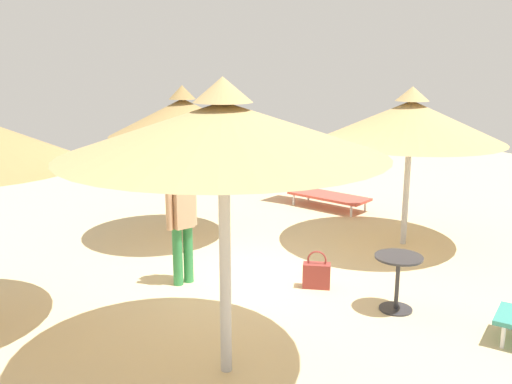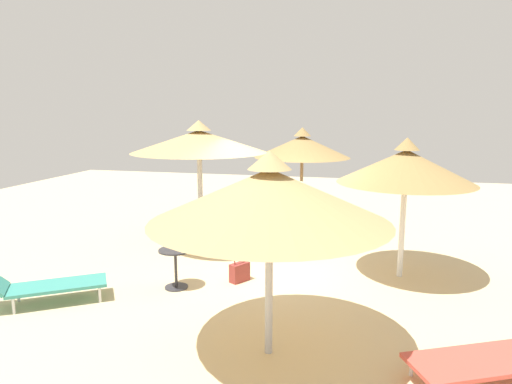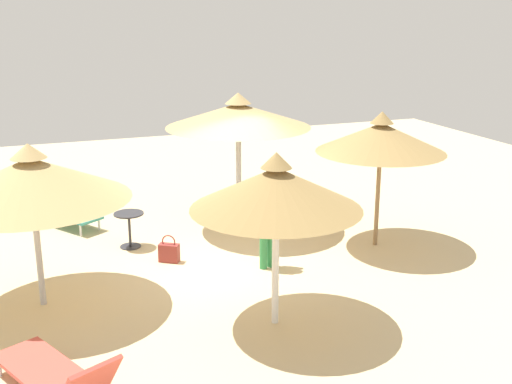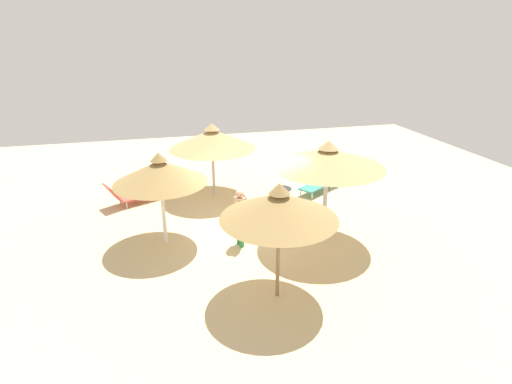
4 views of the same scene
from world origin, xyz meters
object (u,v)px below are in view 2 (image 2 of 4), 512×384
Objects in this scene: side_table_round at (176,262)px; parasol_umbrella_far_left at (406,166)px; parasol_umbrella_back at (199,141)px; person_standing_edge at (300,215)px; handbag at (240,271)px; lounge_chair_center at (503,352)px; lounge_chair_far_right at (35,283)px; parasol_umbrella_near_left at (269,195)px; parasol_umbrella_near_right at (302,147)px.

parasol_umbrella_far_left is at bearing -158.93° from side_table_round.
parasol_umbrella_back is 1.84× the size of person_standing_edge.
person_standing_edge is 3.13× the size of handbag.
parasol_umbrella_far_left is 3.44m from handbag.
lounge_chair_far_right is at bearing -4.18° from lounge_chair_center.
parasol_umbrella_far_left reaches higher than parasol_umbrella_near_left.
parasol_umbrella_far_left is 1.29× the size of lounge_chair_far_right.
parasol_umbrella_near_right is 6.73m from lounge_chair_far_right.
person_standing_edge is (1.91, -0.63, -1.12)m from parasol_umbrella_far_left.
handbag is (0.98, -2.19, -1.81)m from parasol_umbrella_near_left.
parasol_umbrella_near_right is 0.90× the size of parasol_umbrella_near_left.
person_standing_edge is at bearing -131.43° from side_table_round.
lounge_chair_far_right reaches higher than handbag.
parasol_umbrella_back is 1.13× the size of parasol_umbrella_near_right.
parasol_umbrella_near_left reaches higher than side_table_round.
lounge_chair_far_right is at bearing 41.28° from person_standing_edge.
parasol_umbrella_back is 2.67m from person_standing_edge.
handbag is at bearing 81.82° from parasol_umbrella_near_right.
parasol_umbrella_far_left is at bearing 161.73° from person_standing_edge.
parasol_umbrella_back is 1.02× the size of parasol_umbrella_near_left.
handbag is at bearing 18.24° from parasol_umbrella_far_left.
parasol_umbrella_near_right reaches higher than handbag.
parasol_umbrella_near_left is at bearing 1.21° from lounge_chair_center.
lounge_chair_far_right is 1.23× the size of person_standing_edge.
parasol_umbrella_near_left is 2.99m from side_table_round.
side_table_round reaches higher than handbag.
lounge_chair_far_right is 3.26m from handbag.
lounge_chair_center is (-3.07, 6.03, -1.77)m from parasol_umbrella_near_right.
person_standing_edge reaches higher than handbag.
parasol_umbrella_far_left is at bearing -155.15° from lounge_chair_far_right.
handbag is (0.56, 3.90, -1.91)m from parasol_umbrella_near_right.
lounge_chair_center is (-0.86, 3.05, -1.69)m from parasol_umbrella_far_left.
lounge_chair_center is 1.31× the size of person_standing_edge.
person_standing_edge reaches higher than side_table_round.
person_standing_edge is (2.77, -3.68, 0.57)m from lounge_chair_center.
lounge_chair_center is at bearing 105.75° from parasol_umbrella_far_left.
person_standing_edge reaches higher than lounge_chair_far_right.
lounge_chair_far_right is 2.88× the size of side_table_round.
side_table_round is at bearing 99.91° from parasol_umbrella_back.
parasol_umbrella_far_left is 1.22× the size of lounge_chair_center.
parasol_umbrella_near_right is 4.96m from side_table_round.
side_table_round is (3.74, 1.44, -1.55)m from parasol_umbrella_far_left.
person_standing_edge is at bearing 97.20° from parasol_umbrella_near_right.
parasol_umbrella_back is at bearing -59.45° from parasol_umbrella_near_left.
parasol_umbrella_near_right reaches higher than parasol_umbrella_near_left.
side_table_round is (4.60, -1.61, 0.14)m from lounge_chair_center.
side_table_round is (1.53, 4.43, -1.63)m from parasol_umbrella_near_right.
person_standing_edge is at bearing -138.72° from lounge_chair_far_right.
parasol_umbrella_near_left is 4.23× the size of side_table_round.
parasol_umbrella_back is at bearing -80.09° from side_table_round.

